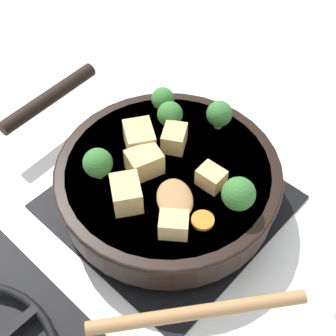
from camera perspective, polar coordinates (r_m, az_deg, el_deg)
name	(u,v)px	position (r m, az deg, el deg)	size (l,w,h in m)	color
ground_plane	(168,202)	(0.72, 0.00, -4.21)	(2.40, 2.40, 0.00)	white
front_burner_grate	(168,198)	(0.71, 0.00, -3.65)	(0.31, 0.31, 0.03)	black
skillet_pan	(167,178)	(0.68, -0.17, -1.24)	(0.43, 0.32, 0.06)	black
wooden_spoon	(187,260)	(0.57, 2.34, -11.09)	(0.25, 0.24, 0.02)	#A87A4C
tofu_cube_center_large	(174,225)	(0.58, 0.70, -6.93)	(0.04, 0.03, 0.03)	#DBB770
tofu_cube_near_handle	(144,162)	(0.64, -2.90, 0.72)	(0.05, 0.04, 0.04)	#DBB770
tofu_cube_east_chunk	(211,178)	(0.63, 5.28, -1.18)	(0.04, 0.03, 0.03)	#DBB770
tofu_cube_west_chunk	(141,138)	(0.67, -3.35, 3.66)	(0.05, 0.04, 0.04)	#DBB770
tofu_cube_back_piece	(174,138)	(0.67, 0.77, 3.66)	(0.04, 0.03, 0.03)	#DBB770
tofu_cube_front_piece	(125,193)	(0.61, -5.21, -3.03)	(0.05, 0.04, 0.04)	#DBB770
broccoli_floret_near_spoon	(239,194)	(0.60, 8.59, -3.16)	(0.04, 0.04, 0.05)	#709956
broccoli_floret_center_top	(98,163)	(0.64, -8.55, 0.58)	(0.04, 0.04, 0.05)	#709956
broccoli_floret_east_rim	(217,113)	(0.70, 6.01, 6.71)	(0.04, 0.04, 0.05)	#709956
broccoli_floret_west_rim	(170,114)	(0.69, 0.24, 6.54)	(0.04, 0.04, 0.05)	#709956
broccoli_floret_north_edge	(163,99)	(0.72, -0.64, 8.40)	(0.04, 0.04, 0.04)	#709956
carrot_slice_orange_thin	(142,128)	(0.71, -3.15, 4.94)	(0.02, 0.02, 0.01)	orange
carrot_slice_near_center	(242,193)	(0.64, 9.01, -2.98)	(0.03, 0.03, 0.01)	orange
carrot_slice_edge_slice	(203,220)	(0.60, 4.26, -6.38)	(0.03, 0.03, 0.01)	orange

